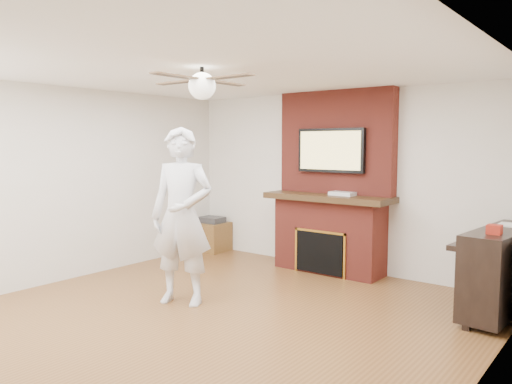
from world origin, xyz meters
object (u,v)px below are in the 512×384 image
Objects in this scene: fireplace at (332,200)px; side_table at (212,235)px; person at (182,216)px; piano at (500,269)px.

side_table is (-2.20, -0.07, -0.73)m from fireplace.
side_table is (-1.60, 2.20, -0.72)m from person.
person is 2.81m from side_table.
piano is at bearing 8.89° from person.
piano is (2.28, -0.55, -0.51)m from fireplace.
fireplace is at bearing 171.82° from piano.
side_table is at bearing -178.25° from fireplace.
person is at bearing -56.81° from side_table.
person reaches higher than side_table.
person is (-0.60, -2.27, -0.02)m from fireplace.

